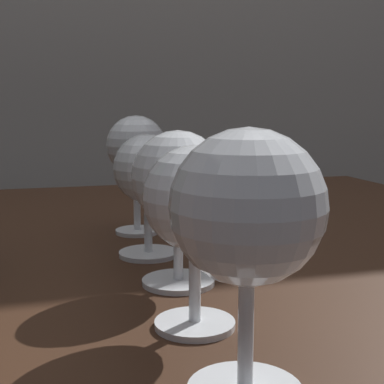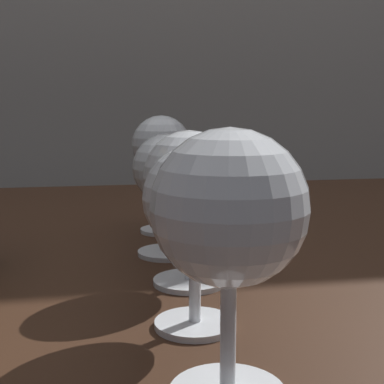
{
  "view_description": "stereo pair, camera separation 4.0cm",
  "coord_description": "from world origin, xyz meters",
  "px_view_note": "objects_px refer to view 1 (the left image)",
  "views": [
    {
      "loc": [
        -0.11,
        -0.65,
        0.93
      ],
      "look_at": [
        -0.0,
        -0.26,
        0.87
      ],
      "focal_mm": 52.39,
      "sensor_mm": 36.0,
      "label": 1
    },
    {
      "loc": [
        -0.07,
        -0.66,
        0.93
      ],
      "look_at": [
        -0.0,
        -0.26,
        0.87
      ],
      "focal_mm": 52.39,
      "sensor_mm": 36.0,
      "label": 2
    }
  ],
  "objects_px": {
    "wine_glass_empty": "(192,204)",
    "wine_glass_merlot": "(178,180)",
    "wine_glass_rose": "(147,173)",
    "wine_glass_cabernet": "(136,149)",
    "wine_glass_port": "(256,215)"
  },
  "relations": [
    {
      "from": "wine_glass_empty",
      "to": "wine_glass_merlot",
      "type": "xyz_separation_m",
      "value": [
        0.02,
        0.1,
        0.0
      ]
    },
    {
      "from": "wine_glass_merlot",
      "to": "wine_glass_rose",
      "type": "distance_m",
      "value": 0.1
    },
    {
      "from": "wine_glass_rose",
      "to": "wine_glass_cabernet",
      "type": "distance_m",
      "value": 0.11
    },
    {
      "from": "wine_glass_port",
      "to": "wine_glass_empty",
      "type": "distance_m",
      "value": 0.1
    },
    {
      "from": "wine_glass_empty",
      "to": "wine_glass_merlot",
      "type": "height_order",
      "value": "wine_glass_merlot"
    },
    {
      "from": "wine_glass_port",
      "to": "wine_glass_empty",
      "type": "height_order",
      "value": "wine_glass_port"
    },
    {
      "from": "wine_glass_merlot",
      "to": "wine_glass_rose",
      "type": "xyz_separation_m",
      "value": [
        -0.01,
        0.1,
        -0.01
      ]
    },
    {
      "from": "wine_glass_port",
      "to": "wine_glass_merlot",
      "type": "xyz_separation_m",
      "value": [
        0.01,
        0.2,
        -0.01
      ]
    },
    {
      "from": "wine_glass_port",
      "to": "wine_glass_rose",
      "type": "height_order",
      "value": "wine_glass_port"
    },
    {
      "from": "wine_glass_merlot",
      "to": "wine_glass_cabernet",
      "type": "height_order",
      "value": "wine_glass_cabernet"
    },
    {
      "from": "wine_glass_rose",
      "to": "wine_glass_merlot",
      "type": "bearing_deg",
      "value": -86.01
    },
    {
      "from": "wine_glass_port",
      "to": "wine_glass_merlot",
      "type": "relative_size",
      "value": 1.08
    },
    {
      "from": "wine_glass_empty",
      "to": "wine_glass_rose",
      "type": "relative_size",
      "value": 1.02
    },
    {
      "from": "wine_glass_rose",
      "to": "wine_glass_cabernet",
      "type": "relative_size",
      "value": 0.89
    },
    {
      "from": "wine_glass_rose",
      "to": "wine_glass_port",
      "type": "bearing_deg",
      "value": -90.26
    }
  ]
}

